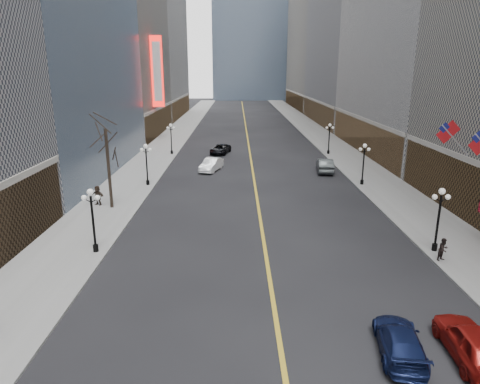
{
  "coord_description": "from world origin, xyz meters",
  "views": [
    {
      "loc": [
        -1.98,
        2.51,
        12.28
      ],
      "look_at": [
        -1.84,
        21.95,
        6.73
      ],
      "focal_mm": 32.0,
      "sensor_mm": 36.0,
      "label": 1
    }
  ],
  "objects_px": {
    "streetlamp_east_2": "(364,160)",
    "car_sb_mid": "(473,343)",
    "car_sb_near": "(400,341)",
    "streetlamp_west_2": "(146,160)",
    "car_sb_far": "(325,165)",
    "streetlamp_east_1": "(439,213)",
    "streetlamp_west_1": "(92,214)",
    "car_nb_mid": "(211,165)",
    "streetlamp_west_3": "(171,136)",
    "car_nb_far": "(220,149)",
    "streetlamp_east_3": "(329,135)"
  },
  "relations": [
    {
      "from": "streetlamp_east_1",
      "to": "streetlamp_west_1",
      "type": "xyz_separation_m",
      "value": [
        -23.6,
        0.0,
        0.0
      ]
    },
    {
      "from": "car_sb_near",
      "to": "car_nb_far",
      "type": "bearing_deg",
      "value": -69.49
    },
    {
      "from": "car_sb_near",
      "to": "streetlamp_west_1",
      "type": "bearing_deg",
      "value": -23.94
    },
    {
      "from": "car_sb_mid",
      "to": "car_sb_far",
      "type": "relative_size",
      "value": 0.93
    },
    {
      "from": "streetlamp_east_2",
      "to": "streetlamp_west_2",
      "type": "xyz_separation_m",
      "value": [
        -23.6,
        0.0,
        0.0
      ]
    },
    {
      "from": "streetlamp_east_2",
      "to": "car_sb_near",
      "type": "distance_m",
      "value": 29.86
    },
    {
      "from": "streetlamp_east_3",
      "to": "car_sb_far",
      "type": "bearing_deg",
      "value": -103.77
    },
    {
      "from": "streetlamp_east_2",
      "to": "car_sb_near",
      "type": "height_order",
      "value": "streetlamp_east_2"
    },
    {
      "from": "streetlamp_west_1",
      "to": "streetlamp_east_1",
      "type": "bearing_deg",
      "value": 0.0
    },
    {
      "from": "car_nb_mid",
      "to": "car_sb_near",
      "type": "xyz_separation_m",
      "value": [
        10.49,
        -36.34,
        -0.14
      ]
    },
    {
      "from": "streetlamp_west_1",
      "to": "car_nb_far",
      "type": "bearing_deg",
      "value": 78.82
    },
    {
      "from": "streetlamp_east_2",
      "to": "streetlamp_east_3",
      "type": "height_order",
      "value": "same"
    },
    {
      "from": "streetlamp_east_1",
      "to": "car_nb_mid",
      "type": "distance_m",
      "value": 30.56
    },
    {
      "from": "car_sb_near",
      "to": "car_sb_far",
      "type": "bearing_deg",
      "value": -87.01
    },
    {
      "from": "streetlamp_west_3",
      "to": "car_nb_mid",
      "type": "height_order",
      "value": "streetlamp_west_3"
    },
    {
      "from": "streetlamp_east_3",
      "to": "streetlamp_west_3",
      "type": "height_order",
      "value": "same"
    },
    {
      "from": "streetlamp_east_1",
      "to": "car_nb_far",
      "type": "bearing_deg",
      "value": 113.87
    },
    {
      "from": "streetlamp_west_3",
      "to": "car_sb_mid",
      "type": "distance_m",
      "value": 51.58
    },
    {
      "from": "streetlamp_east_1",
      "to": "car_nb_mid",
      "type": "height_order",
      "value": "streetlamp_east_1"
    },
    {
      "from": "streetlamp_west_2",
      "to": "car_sb_near",
      "type": "bearing_deg",
      "value": -59.57
    },
    {
      "from": "streetlamp_west_3",
      "to": "car_nb_far",
      "type": "bearing_deg",
      "value": 6.76
    },
    {
      "from": "streetlamp_east_1",
      "to": "streetlamp_east_2",
      "type": "distance_m",
      "value": 18.0
    },
    {
      "from": "car_nb_mid",
      "to": "car_sb_near",
      "type": "relative_size",
      "value": 1.06
    },
    {
      "from": "car_sb_far",
      "to": "car_sb_near",
      "type": "bearing_deg",
      "value": 90.4
    },
    {
      "from": "streetlamp_west_1",
      "to": "streetlamp_west_2",
      "type": "height_order",
      "value": "same"
    },
    {
      "from": "streetlamp_east_3",
      "to": "streetlamp_west_3",
      "type": "distance_m",
      "value": 23.6
    },
    {
      "from": "streetlamp_east_1",
      "to": "car_sb_mid",
      "type": "relative_size",
      "value": 0.93
    },
    {
      "from": "streetlamp_west_3",
      "to": "car_nb_far",
      "type": "distance_m",
      "value": 7.66
    },
    {
      "from": "streetlamp_west_2",
      "to": "streetlamp_west_3",
      "type": "distance_m",
      "value": 18.0
    },
    {
      "from": "streetlamp_east_3",
      "to": "car_sb_far",
      "type": "xyz_separation_m",
      "value": [
        -2.8,
        -11.42,
        -2.04
      ]
    },
    {
      "from": "car_sb_near",
      "to": "streetlamp_west_2",
      "type": "bearing_deg",
      "value": -50.59
    },
    {
      "from": "streetlamp_east_2",
      "to": "car_nb_far",
      "type": "relative_size",
      "value": 0.89
    },
    {
      "from": "car_sb_far",
      "to": "car_nb_mid",
      "type": "bearing_deg",
      "value": 3.53
    },
    {
      "from": "car_sb_mid",
      "to": "car_nb_mid",
      "type": "bearing_deg",
      "value": -66.96
    },
    {
      "from": "streetlamp_east_3",
      "to": "streetlamp_west_2",
      "type": "height_order",
      "value": "same"
    },
    {
      "from": "streetlamp_west_2",
      "to": "car_sb_mid",
      "type": "xyz_separation_m",
      "value": [
        20.09,
        -29.46,
        -2.07
      ]
    },
    {
      "from": "streetlamp_west_2",
      "to": "car_nb_mid",
      "type": "distance_m",
      "value": 10.04
    },
    {
      "from": "car_nb_mid",
      "to": "streetlamp_west_3",
      "type": "bearing_deg",
      "value": 138.31
    },
    {
      "from": "car_nb_far",
      "to": "car_sb_far",
      "type": "relative_size",
      "value": 0.97
    },
    {
      "from": "streetlamp_east_2",
      "to": "car_sb_mid",
      "type": "xyz_separation_m",
      "value": [
        -3.51,
        -29.46,
        -2.07
      ]
    },
    {
      "from": "car_sb_mid",
      "to": "streetlamp_west_3",
      "type": "bearing_deg",
      "value": -64.21
    },
    {
      "from": "car_sb_near",
      "to": "car_sb_mid",
      "type": "distance_m",
      "value": 3.06
    },
    {
      "from": "streetlamp_east_3",
      "to": "car_sb_mid",
      "type": "distance_m",
      "value": 47.64
    },
    {
      "from": "car_nb_far",
      "to": "car_sb_mid",
      "type": "xyz_separation_m",
      "value": [
        12.8,
        -48.33,
        0.12
      ]
    },
    {
      "from": "streetlamp_east_1",
      "to": "streetlamp_east_2",
      "type": "relative_size",
      "value": 1.0
    },
    {
      "from": "car_nb_mid",
      "to": "car_sb_near",
      "type": "height_order",
      "value": "car_nb_mid"
    },
    {
      "from": "streetlamp_west_2",
      "to": "streetlamp_east_1",
      "type": "bearing_deg",
      "value": -37.33
    },
    {
      "from": "streetlamp_east_1",
      "to": "streetlamp_west_1",
      "type": "relative_size",
      "value": 1.0
    },
    {
      "from": "streetlamp_west_1",
      "to": "car_sb_far",
      "type": "xyz_separation_m",
      "value": [
        20.8,
        24.58,
        -2.04
      ]
    },
    {
      "from": "car_sb_near",
      "to": "car_sb_far",
      "type": "height_order",
      "value": "car_sb_far"
    }
  ]
}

